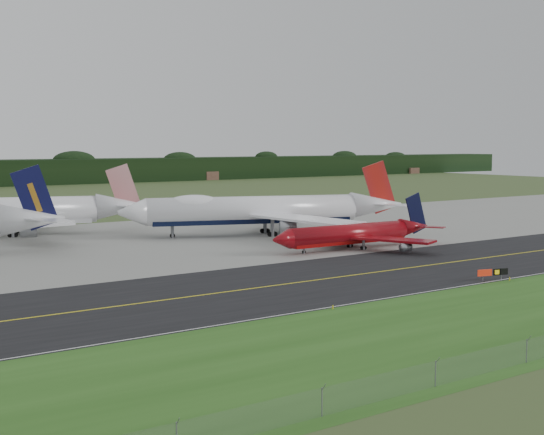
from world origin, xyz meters
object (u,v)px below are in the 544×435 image
at_px(jet_ba_747, 263,210).
at_px(taxiway_sign, 493,272).
at_px(jet_red_737, 356,234).
at_px(jet_star_tail, 12,212).

relative_size(jet_ba_747, taxiway_sign, 12.49).
xyz_separation_m(jet_ba_747, jet_red_737, (2.77, -27.75, -2.67)).
height_order(jet_ba_747, jet_star_tail, jet_ba_747).
distance_m(jet_red_737, jet_star_tail, 75.36).
xyz_separation_m(jet_ba_747, jet_star_tail, (-45.15, 30.36, -0.32)).
bearing_deg(jet_star_tail, taxiway_sign, -66.14).
bearing_deg(jet_ba_747, jet_red_737, -84.30).
height_order(jet_red_737, taxiway_sign, jet_red_737).
relative_size(jet_red_737, jet_star_tail, 0.66).
xyz_separation_m(jet_red_737, jet_star_tail, (-47.93, 58.11, 2.34)).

